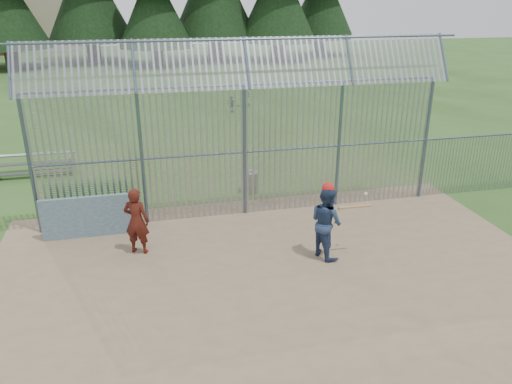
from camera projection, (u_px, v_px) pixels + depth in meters
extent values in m
plane|color=#2D511E|center=(274.00, 269.00, 12.46)|extent=(120.00, 120.00, 0.00)
cube|color=#756047|center=(279.00, 279.00, 12.00)|extent=(14.00, 10.00, 0.02)
cube|color=#38566B|center=(88.00, 217.00, 13.89)|extent=(2.50, 0.12, 1.20)
imported|color=navy|center=(326.00, 222.00, 12.74)|extent=(0.99, 1.11, 1.91)
imported|color=maroon|center=(137.00, 221.00, 12.92)|extent=(0.77, 0.65, 1.81)
imported|color=slate|center=(245.00, 94.00, 30.01)|extent=(0.89, 0.78, 1.53)
imported|color=slate|center=(232.00, 104.00, 28.57)|extent=(0.59, 0.55, 0.97)
sphere|color=red|center=(328.00, 188.00, 12.39)|extent=(0.31, 0.31, 0.31)
cylinder|color=#AA7F4C|center=(355.00, 207.00, 12.59)|extent=(0.85, 0.09, 0.07)
sphere|color=#AA7F4C|center=(339.00, 208.00, 12.50)|extent=(0.09, 0.09, 0.09)
sphere|color=white|center=(366.00, 194.00, 12.71)|extent=(0.09, 0.09, 0.09)
cylinder|color=gray|center=(251.00, 183.00, 17.14)|extent=(0.52, 0.52, 0.70)
cylinder|color=#9EA0A5|center=(251.00, 173.00, 17.00)|extent=(0.56, 0.56, 0.05)
sphere|color=#9EA0A5|center=(251.00, 171.00, 16.99)|extent=(0.10, 0.10, 0.10)
cube|color=slate|center=(33.00, 173.00, 18.56)|extent=(3.00, 0.25, 0.05)
cube|color=gray|center=(33.00, 163.00, 18.78)|extent=(3.00, 0.25, 0.05)
cube|color=slate|center=(34.00, 154.00, 19.00)|extent=(3.00, 0.25, 0.05)
cube|color=slate|center=(73.00, 163.00, 19.11)|extent=(0.06, 0.90, 0.70)
cylinder|color=#47566B|center=(30.00, 167.00, 13.62)|extent=(0.10, 0.10, 4.00)
cylinder|color=#47566B|center=(142.00, 159.00, 14.25)|extent=(0.10, 0.10, 4.00)
cylinder|color=#47566B|center=(245.00, 152.00, 14.88)|extent=(0.10, 0.10, 4.00)
cylinder|color=#47566B|center=(339.00, 146.00, 15.51)|extent=(0.10, 0.10, 4.00)
cylinder|color=#47566B|center=(426.00, 140.00, 16.14)|extent=(0.10, 0.10, 4.00)
cylinder|color=#47566B|center=(244.00, 85.00, 14.14)|extent=(12.00, 0.07, 0.07)
cylinder|color=#47566B|center=(245.00, 152.00, 14.88)|extent=(12.00, 0.06, 0.06)
cube|color=gray|center=(245.00, 152.00, 14.88)|extent=(12.00, 0.02, 4.00)
cube|color=gray|center=(247.00, 63.00, 13.56)|extent=(12.00, 0.77, 1.31)
cylinder|color=#47566B|center=(422.00, 169.00, 16.52)|extent=(0.08, 0.08, 2.00)
cylinder|color=#332319|center=(11.00, 51.00, 45.13)|extent=(1.19, 1.19, 3.06)
cylinder|color=#332319|center=(93.00, 44.00, 49.25)|extent=(1.33, 1.33, 3.42)
cylinder|color=#332319|center=(157.00, 50.00, 46.99)|extent=(1.12, 1.12, 2.88)
cylinder|color=#332319|center=(215.00, 42.00, 50.83)|extent=(1.40, 1.40, 3.60)
cylinder|color=#332319|center=(277.00, 44.00, 50.35)|extent=(1.26, 1.26, 3.24)
cylinder|color=#332319|center=(319.00, 40.00, 55.26)|extent=(1.19, 1.19, 3.06)
cube|color=#B2A58C|center=(58.00, 23.00, 61.28)|extent=(8.00, 7.00, 6.00)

